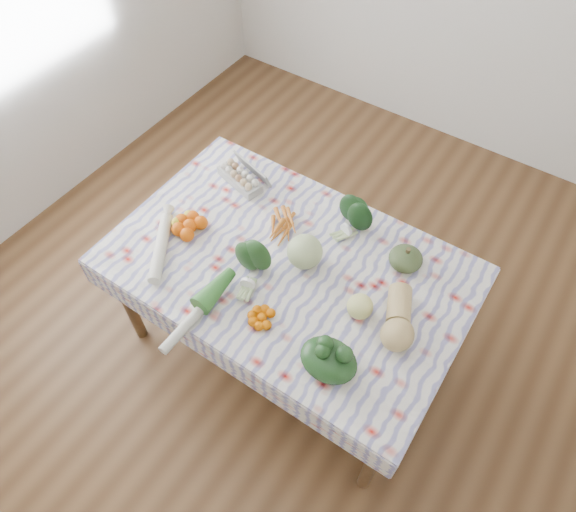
% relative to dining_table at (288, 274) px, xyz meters
% --- Properties ---
extents(ground, '(4.50, 4.50, 0.00)m').
position_rel_dining_table_xyz_m(ground, '(0.00, 0.00, -0.68)').
color(ground, '#50331B').
rests_on(ground, ground).
extents(dining_table, '(1.60, 1.00, 0.75)m').
position_rel_dining_table_xyz_m(dining_table, '(0.00, 0.00, 0.00)').
color(dining_table, brown).
rests_on(dining_table, ground).
extents(tablecloth, '(1.66, 1.06, 0.01)m').
position_rel_dining_table_xyz_m(tablecloth, '(0.00, 0.00, 0.08)').
color(tablecloth, silver).
rests_on(tablecloth, dining_table).
extents(egg_carton, '(0.29, 0.17, 0.07)m').
position_rel_dining_table_xyz_m(egg_carton, '(-0.50, 0.30, 0.12)').
color(egg_carton, '#A9A9A4').
rests_on(egg_carton, tablecloth).
extents(carrot_bunch, '(0.25, 0.24, 0.04)m').
position_rel_dining_table_xyz_m(carrot_bunch, '(-0.13, 0.15, 0.10)').
color(carrot_bunch, orange).
rests_on(carrot_bunch, tablecloth).
extents(kale_bunch, '(0.22, 0.20, 0.16)m').
position_rel_dining_table_xyz_m(kale_bunch, '(0.15, 0.35, 0.16)').
color(kale_bunch, black).
rests_on(kale_bunch, tablecloth).
extents(kabocha_squash, '(0.18, 0.18, 0.10)m').
position_rel_dining_table_xyz_m(kabocha_squash, '(0.45, 0.29, 0.13)').
color(kabocha_squash, '#3F512A').
rests_on(kabocha_squash, tablecloth).
extents(cabbage, '(0.21, 0.21, 0.16)m').
position_rel_dining_table_xyz_m(cabbage, '(0.06, 0.05, 0.17)').
color(cabbage, '#A8BD7D').
rests_on(cabbage, tablecloth).
extents(butternut_squash, '(0.24, 0.33, 0.14)m').
position_rel_dining_table_xyz_m(butternut_squash, '(0.57, -0.01, 0.15)').
color(butternut_squash, tan).
rests_on(butternut_squash, tablecloth).
extents(orange_cluster, '(0.23, 0.23, 0.07)m').
position_rel_dining_table_xyz_m(orange_cluster, '(-0.51, -0.10, 0.12)').
color(orange_cluster, '#DF5306').
rests_on(orange_cluster, tablecloth).
extents(broccoli, '(0.21, 0.21, 0.13)m').
position_rel_dining_table_xyz_m(broccoli, '(-0.08, -0.16, 0.15)').
color(broccoli, '#1E441B').
rests_on(broccoli, tablecloth).
extents(mandarin_cluster, '(0.18, 0.18, 0.04)m').
position_rel_dining_table_xyz_m(mandarin_cluster, '(0.07, -0.31, 0.11)').
color(mandarin_cluster, '#D05D00').
rests_on(mandarin_cluster, tablecloth).
extents(grapefruit, '(0.14, 0.14, 0.11)m').
position_rel_dining_table_xyz_m(grapefruit, '(0.40, -0.05, 0.14)').
color(grapefruit, '#E1E37E').
rests_on(grapefruit, tablecloth).
extents(spinach_bag, '(0.29, 0.27, 0.11)m').
position_rel_dining_table_xyz_m(spinach_bag, '(0.42, -0.34, 0.14)').
color(spinach_bag, black).
rests_on(spinach_bag, tablecloth).
extents(daikon, '(0.27, 0.37, 0.06)m').
position_rel_dining_table_xyz_m(daikon, '(-0.54, -0.27, 0.11)').
color(daikon, silver).
rests_on(daikon, tablecloth).
extents(leek, '(0.05, 0.45, 0.05)m').
position_rel_dining_table_xyz_m(leek, '(-0.17, -0.44, 0.11)').
color(leek, beige).
rests_on(leek, tablecloth).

